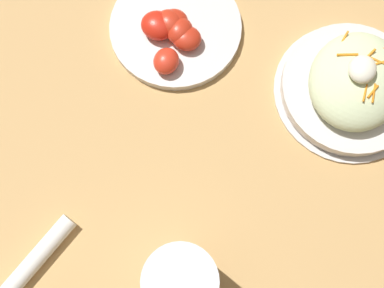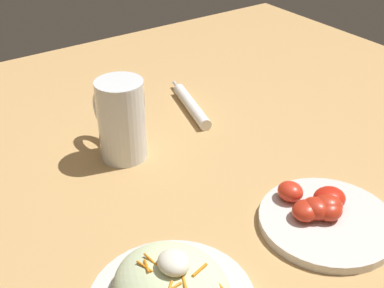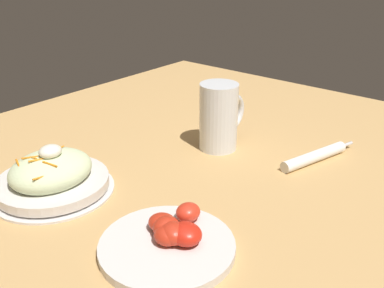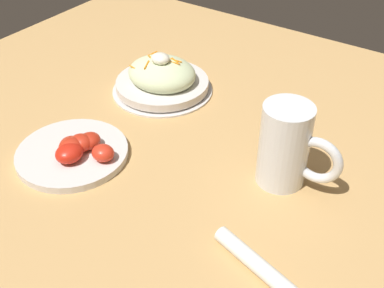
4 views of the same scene
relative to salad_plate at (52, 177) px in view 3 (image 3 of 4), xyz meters
name	(u,v)px [view 3 (image 3 of 4)]	position (x,y,z in m)	size (l,w,h in m)	color
ground_plane	(227,193)	(-0.20, 0.25, -0.03)	(1.43, 1.43, 0.00)	tan
salad_plate	(52,177)	(0.00, 0.00, 0.00)	(0.22, 0.22, 0.09)	silver
beer_mug	(219,120)	(-0.35, 0.12, 0.04)	(0.14, 0.08, 0.15)	white
napkin_roll	(315,156)	(-0.42, 0.32, -0.02)	(0.21, 0.07, 0.02)	white
tomato_plate	(170,240)	(-0.01, 0.28, -0.01)	(0.20, 0.20, 0.05)	silver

